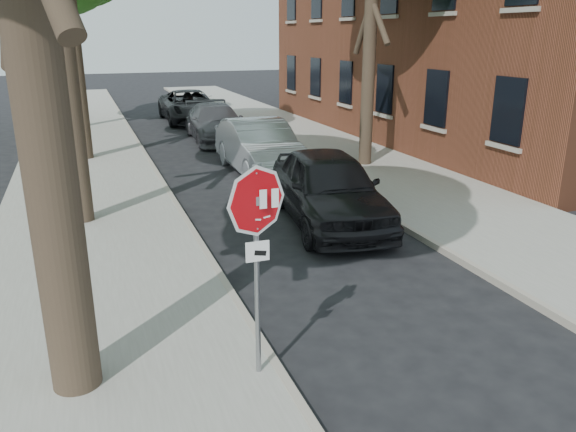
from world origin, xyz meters
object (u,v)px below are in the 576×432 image
(car_b, at_px, (260,147))
(car_d, at_px, (190,106))
(stop_sign, at_px, (257,232))
(car_a, at_px, (329,188))
(car_c, at_px, (216,123))

(car_b, height_order, car_d, car_b)
(stop_sign, height_order, car_d, stop_sign)
(stop_sign, distance_m, car_b, 11.01)
(car_a, xyz_separation_m, car_c, (0.00, 10.98, -0.11))
(stop_sign, height_order, car_b, stop_sign)
(stop_sign, relative_size, car_a, 0.54)
(stop_sign, xyz_separation_m, car_d, (3.30, 21.74, -1.20))
(car_b, bearing_deg, car_d, 90.23)
(car_a, xyz_separation_m, car_d, (0.00, 16.44, -0.07))
(car_a, bearing_deg, car_b, 97.76)
(car_d, bearing_deg, car_c, -89.20)
(car_a, height_order, car_b, car_a)
(car_a, height_order, car_c, car_a)
(car_c, distance_m, car_d, 5.46)
(car_c, bearing_deg, car_d, 92.80)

